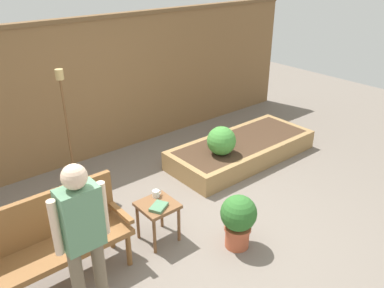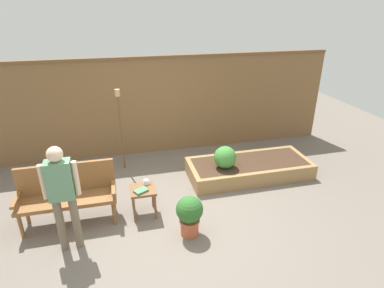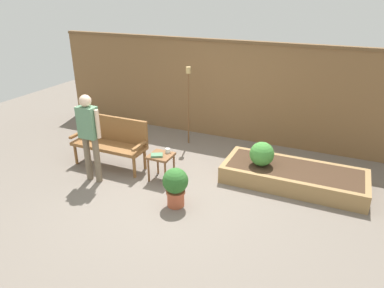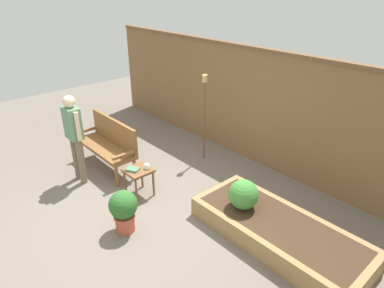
% 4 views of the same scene
% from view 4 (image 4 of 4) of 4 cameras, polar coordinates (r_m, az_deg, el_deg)
% --- Properties ---
extents(ground_plane, '(14.00, 14.00, 0.00)m').
position_cam_4_polar(ground_plane, '(5.39, -8.49, -11.00)').
color(ground_plane, '#70665B').
extents(fence_back, '(8.40, 0.14, 2.16)m').
position_cam_4_polar(fence_back, '(6.46, 10.39, 6.32)').
color(fence_back, brown).
rests_on(fence_back, ground_plane).
extents(garden_bench, '(1.44, 0.48, 0.94)m').
position_cam_4_polar(garden_bench, '(6.41, -13.65, 0.55)').
color(garden_bench, brown).
rests_on(garden_bench, ground_plane).
extents(side_table, '(0.40, 0.40, 0.48)m').
position_cam_4_polar(side_table, '(5.54, -8.95, -4.97)').
color(side_table, brown).
rests_on(side_table, ground_plane).
extents(cup_on_table, '(0.11, 0.08, 0.08)m').
position_cam_4_polar(cup_on_table, '(5.48, -7.54, -3.73)').
color(cup_on_table, white).
rests_on(cup_on_table, side_table).
extents(book_on_table, '(0.24, 0.22, 0.03)m').
position_cam_4_polar(book_on_table, '(5.48, -9.90, -4.19)').
color(book_on_table, '#4C7A56').
rests_on(book_on_table, side_table).
extents(potted_boxwood, '(0.40, 0.40, 0.64)m').
position_cam_4_polar(potted_boxwood, '(4.85, -11.39, -10.60)').
color(potted_boxwood, '#B75638').
rests_on(potted_boxwood, ground_plane).
extents(raised_planter_bed, '(2.40, 1.00, 0.30)m').
position_cam_4_polar(raised_planter_bed, '(4.87, 14.25, -14.02)').
color(raised_planter_bed, '#997547').
rests_on(raised_planter_bed, ground_plane).
extents(shrub_near_bench, '(0.42, 0.42, 0.42)m').
position_cam_4_polar(shrub_near_bench, '(4.84, 8.62, -8.36)').
color(shrub_near_bench, brown).
rests_on(shrub_near_bench, raised_planter_bed).
extents(tiki_torch, '(0.10, 0.10, 1.67)m').
position_cam_4_polar(tiki_torch, '(6.34, 2.11, 6.91)').
color(tiki_torch, brown).
rests_on(tiki_torch, ground_plane).
extents(person_by_bench, '(0.47, 0.20, 1.56)m').
position_cam_4_polar(person_by_bench, '(5.96, -19.17, 1.93)').
color(person_by_bench, '#70604C').
rests_on(person_by_bench, ground_plane).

